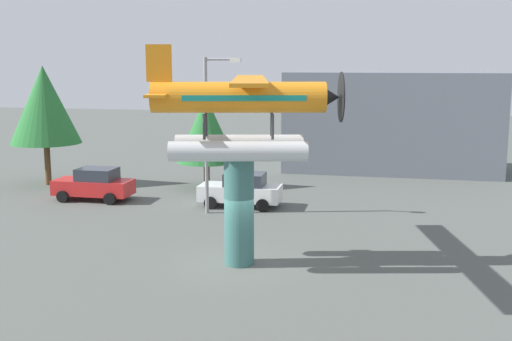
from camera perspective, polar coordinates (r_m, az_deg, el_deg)
The scene contains 9 objects.
ground_plane at distance 23.74m, azimuth -1.51°, elevation -8.41°, with size 140.00×140.00×0.00m, color #515651.
display_pedestal at distance 23.19m, azimuth -1.54°, elevation -3.69°, with size 1.10×1.10×4.02m, color #386B66.
floatplane_monument at distance 22.61m, azimuth -1.25°, elevation 5.41°, with size 7.15×10.40×4.00m.
car_near_red at distance 35.17m, azimuth -14.38°, elevation -1.20°, with size 4.20×2.02×1.76m.
car_mid_white at distance 32.60m, azimuth -1.33°, elevation -1.75°, with size 4.20×2.02×1.76m.
streetlight_primary at distance 30.68m, azimuth -4.17°, elevation 4.23°, with size 1.84×0.28×7.62m.
storefront_building at distance 44.11m, azimuth 12.10°, elevation 4.33°, with size 14.20×5.81×6.70m, color slate.
tree_west at distance 39.93m, azimuth -18.57°, elevation 5.64°, with size 4.19×4.19×7.19m.
tree_east at distance 37.17m, azimuth -4.52°, elevation 3.74°, with size 3.51×3.51×5.46m.
Camera 1 is at (5.27, -21.92, 7.44)m, focal length 44.31 mm.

